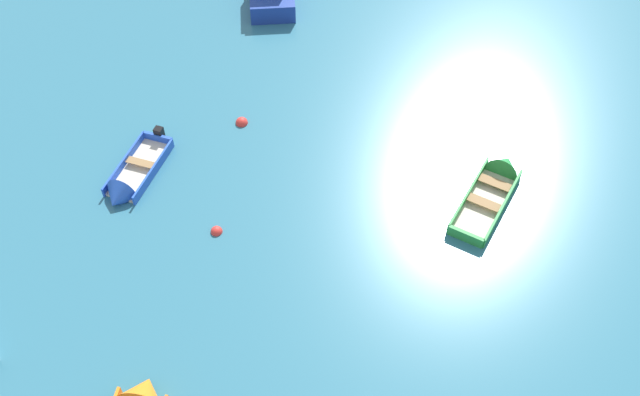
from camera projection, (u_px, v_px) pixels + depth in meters
rowboat_green_near_camera at (497, 180)px, 23.78m from camera, size 2.47×4.10×1.14m
rowboat_blue_far_right at (128, 184)px, 23.68m from camera, size 1.64×3.59×1.08m
mooring_buoy_between_boats_right at (242, 123)px, 25.84m from camera, size 0.45×0.45×0.45m
mooring_buoy_midfield at (217, 232)px, 22.59m from camera, size 0.38×0.38×0.38m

